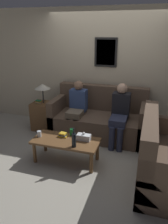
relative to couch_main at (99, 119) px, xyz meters
The scene contains 13 objects.
ground_plane 0.66m from the couch_main, 90.00° to the right, with size 16.00×16.00×0.00m, color #ADA899.
wall_back 1.07m from the couch_main, 90.00° to the left, with size 9.00×0.08×2.60m.
couch_main is the anchor object (origin of this frame).
couch_side 1.82m from the couch_main, 42.66° to the right, with size 0.93×1.51×1.02m.
coffee_table 1.21m from the couch_main, 104.24° to the right, with size 1.13×0.51×0.41m.
side_table_with_lamp 1.30m from the couch_main, behind, with size 0.43×0.41×1.06m.
wine_bottle 1.36m from the couch_main, 93.80° to the right, with size 0.07×0.07×0.33m.
drinking_glass 1.43m from the couch_main, 123.38° to the right, with size 0.07×0.07×0.10m.
book_stack 1.14m from the couch_main, 110.25° to the right, with size 0.16×0.12×0.07m.
soda_can 1.02m from the couch_main, 105.19° to the right, with size 0.07×0.07×0.12m.
tissue_box 1.09m from the couch_main, 90.46° to the right, with size 0.23×0.12×0.15m.
person_left 0.56m from the couch_main, 159.98° to the right, with size 0.34×0.59×1.17m.
person_right 0.60m from the couch_main, 26.92° to the right, with size 0.34×0.64×1.19m.
Camera 1 is at (0.97, -3.65, 2.18)m, focal length 35.00 mm.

